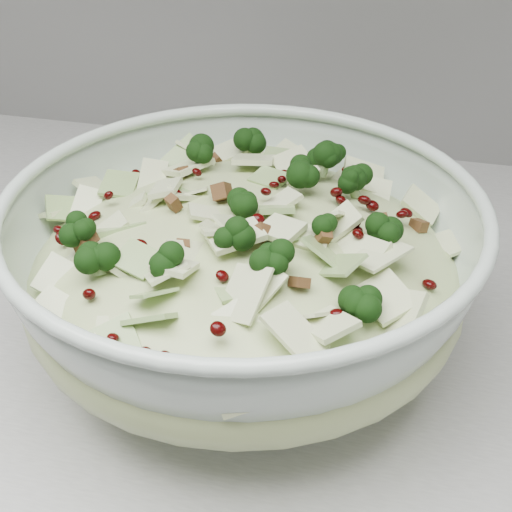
{
  "coord_description": "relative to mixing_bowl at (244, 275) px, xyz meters",
  "views": [
    {
      "loc": [
        -0.21,
        1.2,
        1.27
      ],
      "look_at": [
        -0.31,
        1.59,
        1.0
      ],
      "focal_mm": 50.0,
      "sensor_mm": 36.0,
      "label": 1
    }
  ],
  "objects": [
    {
      "name": "mixing_bowl",
      "position": [
        0.0,
        0.0,
        0.0
      ],
      "size": [
        0.43,
        0.43,
        0.13
      ],
      "rotation": [
        0.0,
        0.0,
        -0.39
      ],
      "color": "silver",
      "rests_on": "counter"
    },
    {
      "name": "salad",
      "position": [
        0.0,
        -0.0,
        0.02
      ],
      "size": [
        0.32,
        0.32,
        0.13
      ],
      "rotation": [
        0.0,
        0.0,
        0.04
      ],
      "color": "#B7C889",
      "rests_on": "mixing_bowl"
    }
  ]
}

